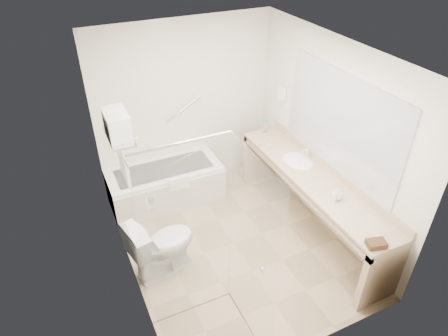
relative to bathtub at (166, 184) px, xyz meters
name	(u,v)px	position (x,y,z in m)	size (l,w,h in m)	color
floor	(234,243)	(0.50, -1.24, -0.28)	(3.20, 3.20, 0.00)	tan
ceiling	(237,54)	(0.50, -1.24, 2.22)	(2.60, 3.20, 0.10)	silver
wall_back	(186,107)	(0.50, 0.36, 0.97)	(2.60, 0.10, 2.50)	beige
wall_front	(321,260)	(0.50, -2.84, 0.97)	(2.60, 0.10, 2.50)	beige
wall_left	(121,193)	(-0.80, -1.24, 0.97)	(0.10, 3.20, 2.50)	beige
wall_right	(329,139)	(1.80, -1.24, 0.97)	(0.10, 3.20, 2.50)	beige
bathtub	(166,184)	(0.00, 0.00, 0.00)	(1.60, 0.73, 0.59)	white
grab_bar_short	(123,141)	(-0.45, 0.32, 0.67)	(0.03, 0.03, 0.40)	silver
grab_bar_long	(183,109)	(0.45, 0.32, 0.97)	(0.03, 0.03, 0.60)	silver
shower_enclosure	(218,246)	(-0.13, -2.16, 0.79)	(0.96, 0.91, 2.11)	silver
towel_shelf	(118,132)	(-0.67, -0.89, 1.48)	(0.24, 0.55, 0.81)	silver
vanity_counter	(312,190)	(1.52, -1.39, 0.36)	(0.55, 2.70, 0.95)	tan
sink	(297,162)	(1.55, -0.99, 0.54)	(0.40, 0.52, 0.14)	white
faucet	(307,153)	(1.70, -0.99, 0.65)	(0.03, 0.03, 0.14)	silver
mirror	(340,123)	(1.79, -1.39, 1.27)	(0.02, 2.00, 1.20)	#B0B5BC
hairdryer_unit	(282,93)	(1.75, -0.19, 1.17)	(0.08, 0.10, 0.18)	silver
toilet	(162,245)	(-0.45, -1.27, 0.12)	(0.45, 0.80, 0.79)	white
amenity_basket	(376,244)	(1.38, -2.64, 0.61)	(0.19, 0.13, 0.06)	#4A311A
soap_bottle_a	(334,197)	(1.47, -1.86, 0.61)	(0.07, 0.15, 0.07)	silver
soap_bottle_b	(338,196)	(1.51, -1.87, 0.62)	(0.10, 0.13, 0.10)	silver
water_bottle_left	(262,127)	(1.49, -0.14, 0.67)	(0.06, 0.06, 0.20)	silver
water_bottle_mid	(266,127)	(1.56, -0.14, 0.66)	(0.06, 0.06, 0.18)	silver
water_bottle_right	(266,127)	(1.56, -0.14, 0.66)	(0.06, 0.06, 0.20)	silver
drinking_glass_near	(269,147)	(1.34, -0.60, 0.62)	(0.06, 0.06, 0.08)	silver
drinking_glass_far	(300,162)	(1.52, -1.08, 0.62)	(0.06, 0.06, 0.08)	silver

